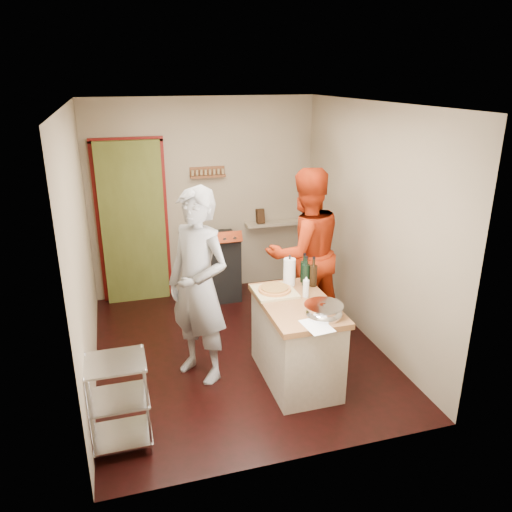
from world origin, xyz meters
The scene contains 10 objects.
floor centered at (0.00, 0.00, 0.00)m, with size 3.50×3.50×0.00m, color black.
back_wall centered at (-0.64, 1.78, 1.13)m, with size 3.00×0.44×2.60m.
left_wall centered at (-1.50, 0.00, 1.30)m, with size 0.04×3.50×2.60m, color gray.
right_wall centered at (1.50, 0.00, 1.30)m, with size 0.04×3.50×2.60m, color gray.
ceiling centered at (0.00, 0.00, 2.61)m, with size 3.00×3.50×0.02m, color white.
stove centered at (0.05, 1.42, 0.45)m, with size 0.60×0.63×1.00m.
wire_shelving centered at (-1.28, -1.20, 0.44)m, with size 0.48×0.40×0.80m.
island centered at (0.41, -0.69, 0.45)m, with size 0.66×1.21×1.14m.
person_stripe centered at (-0.47, -0.36, 0.96)m, with size 0.70×0.46×1.92m, color #A5A4A9.
person_red centered at (0.85, 0.24, 0.96)m, with size 0.94×0.73×1.92m, color #AC2A0B.
Camera 1 is at (-1.16, -4.68, 2.86)m, focal length 35.00 mm.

